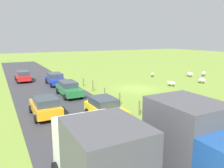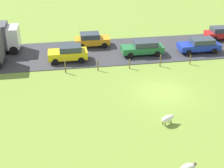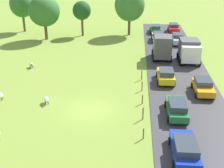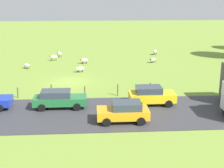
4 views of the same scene
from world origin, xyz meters
name	(u,v)px [view 1 (image 1 of 4)]	position (x,y,z in m)	size (l,w,h in m)	color
ground_plane	(137,89)	(0.00, 0.00, 0.00)	(160.00, 160.00, 0.00)	olive
road_strip	(56,99)	(10.08, 0.00, 0.03)	(8.00, 80.00, 0.06)	#38383D
sheep_1	(204,73)	(-14.88, -2.41, 0.54)	(1.18, 1.05, 0.82)	white
sheep_2	(202,80)	(-9.79, 1.50, 0.49)	(0.80, 1.17, 0.77)	silver
sheep_3	(152,74)	(-7.09, -5.96, 0.45)	(1.07, 1.14, 0.68)	white
sheep_4	(171,83)	(-4.65, 1.07, 0.48)	(0.83, 1.15, 0.72)	white
sheep_5	(190,74)	(-12.27, -2.98, 0.54)	(0.58, 1.25, 0.80)	silver
fence_post_0	(83,82)	(5.31, -4.61, 0.51)	(0.12, 0.12, 1.03)	brown
fence_post_1	(93,86)	(5.31, -1.42, 0.63)	(0.12, 0.12, 1.26)	brown
fence_post_2	(105,92)	(5.31, 1.77, 0.52)	(0.12, 0.12, 1.04)	brown
fence_post_3	(120,99)	(5.31, 4.96, 0.58)	(0.12, 0.12, 1.16)	brown
fence_post_4	(139,108)	(5.31, 8.15, 0.63)	(0.12, 0.12, 1.26)	brown
truck_0	(100,156)	(12.04, 15.16, 1.77)	(2.88, 4.16, 3.20)	white
truck_1	(194,144)	(8.32, 16.29, 1.91)	(2.73, 4.15, 3.56)	#1E4C99
car_0	(45,106)	(12.05, 4.87, 0.88)	(2.12, 4.01, 1.57)	orange
car_1	(23,76)	(11.96, -11.37, 0.86)	(2.00, 4.24, 1.53)	red
car_4	(69,88)	(8.55, -0.42, 0.87)	(1.99, 4.56, 1.55)	#237238
car_6	(56,79)	(8.38, -6.90, 0.86)	(2.09, 4.56, 1.53)	#1933B2
car_7	(105,108)	(8.19, 7.72, 0.91)	(2.11, 4.07, 1.64)	yellow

